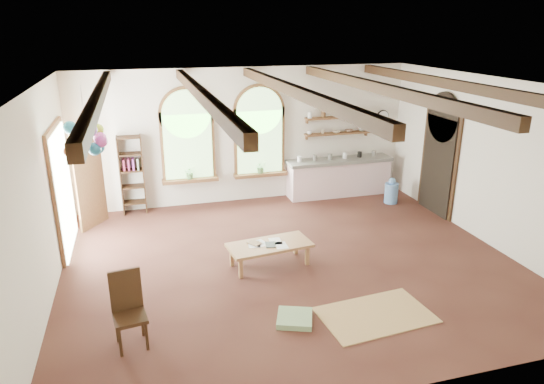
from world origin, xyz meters
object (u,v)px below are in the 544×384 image
object	(u,v)px
coffee_table	(270,246)
side_chair	(131,325)
kitchen_counter	(339,177)
balloon_cluster	(86,138)

from	to	relation	value
coffee_table	side_chair	xyz separation A→B (m)	(-2.40, -1.71, -0.07)
kitchen_counter	side_chair	distance (m)	7.11
coffee_table	balloon_cluster	xyz separation A→B (m)	(-2.91, 0.83, 1.96)
kitchen_counter	side_chair	xyz separation A→B (m)	(-5.10, -4.94, -0.17)
kitchen_counter	balloon_cluster	distance (m)	6.38
kitchen_counter	coffee_table	world-z (taller)	kitchen_counter
kitchen_counter	coffee_table	distance (m)	4.21
kitchen_counter	side_chair	world-z (taller)	side_chair
coffee_table	side_chair	world-z (taller)	side_chair
side_chair	balloon_cluster	size ratio (longest dim) A/B	0.93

